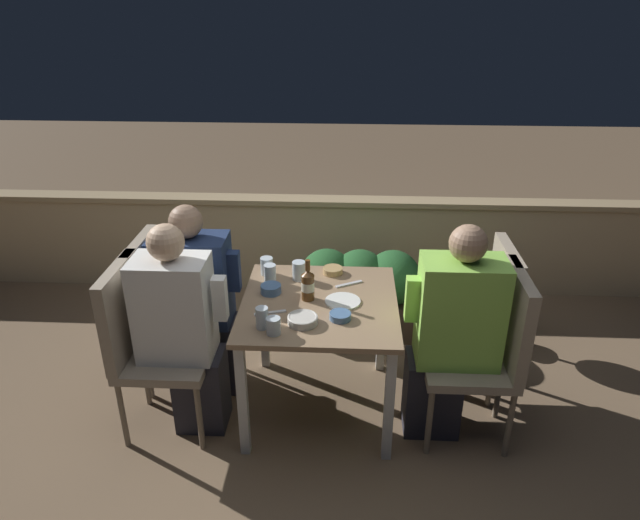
% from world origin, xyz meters
% --- Properties ---
extents(ground_plane, '(16.00, 16.00, 0.00)m').
position_xyz_m(ground_plane, '(0.00, 0.00, 0.00)').
color(ground_plane, '#7A6047').
extents(parapet_wall, '(9.00, 0.18, 0.78)m').
position_xyz_m(parapet_wall, '(0.00, 1.54, 0.39)').
color(parapet_wall, tan).
rests_on(parapet_wall, ground_plane).
extents(dining_table, '(0.85, 0.89, 0.72)m').
position_xyz_m(dining_table, '(0.00, 0.00, 0.62)').
color(dining_table, '#937556').
rests_on(dining_table, ground_plane).
extents(planter_hedge, '(0.85, 0.47, 0.62)m').
position_xyz_m(planter_hedge, '(0.24, 0.86, 0.35)').
color(planter_hedge, brown).
rests_on(planter_hedge, ground_plane).
extents(chair_left_near, '(0.48, 0.48, 0.98)m').
position_xyz_m(chair_left_near, '(-0.94, -0.18, 0.58)').
color(chair_left_near, gray).
rests_on(chair_left_near, ground_plane).
extents(person_white_polo, '(0.48, 0.26, 1.23)m').
position_xyz_m(person_white_polo, '(-0.72, -0.18, 0.62)').
color(person_white_polo, '#282833').
rests_on(person_white_polo, ground_plane).
extents(chair_left_far, '(0.48, 0.48, 0.98)m').
position_xyz_m(chair_left_far, '(-0.93, 0.18, 0.58)').
color(chair_left_far, gray).
rests_on(chair_left_far, ground_plane).
extents(person_navy_jumper, '(0.50, 0.26, 1.20)m').
position_xyz_m(person_navy_jumper, '(-0.72, 0.18, 0.60)').
color(person_navy_jumper, '#282833').
rests_on(person_navy_jumper, ground_plane).
extents(chair_right_near, '(0.48, 0.48, 0.98)m').
position_xyz_m(chair_right_near, '(0.92, -0.15, 0.58)').
color(chair_right_near, gray).
rests_on(chair_right_near, ground_plane).
extents(person_green_blouse, '(0.50, 0.26, 1.24)m').
position_xyz_m(person_green_blouse, '(0.70, -0.15, 0.62)').
color(person_green_blouse, '#282833').
rests_on(person_green_blouse, ground_plane).
extents(chair_right_far, '(0.48, 0.48, 0.98)m').
position_xyz_m(chair_right_far, '(0.94, 0.16, 0.58)').
color(chair_right_far, gray).
rests_on(chair_right_far, ground_plane).
extents(beer_bottle, '(0.07, 0.07, 0.24)m').
position_xyz_m(beer_bottle, '(-0.06, 0.02, 0.81)').
color(beer_bottle, brown).
rests_on(beer_bottle, dining_table).
extents(plate_0, '(0.20, 0.20, 0.01)m').
position_xyz_m(plate_0, '(0.13, -0.00, 0.72)').
color(plate_0, white).
rests_on(plate_0, dining_table).
extents(bowl_0, '(0.12, 0.12, 0.05)m').
position_xyz_m(bowl_0, '(-0.28, 0.08, 0.75)').
color(bowl_0, '#4C709E').
rests_on(bowl_0, dining_table).
extents(bowl_1, '(0.11, 0.11, 0.04)m').
position_xyz_m(bowl_1, '(0.12, -0.18, 0.74)').
color(bowl_1, '#4C709E').
rests_on(bowl_1, dining_table).
extents(bowl_2, '(0.12, 0.12, 0.04)m').
position_xyz_m(bowl_2, '(0.06, 0.35, 0.74)').
color(bowl_2, tan).
rests_on(bowl_2, dining_table).
extents(bowl_3, '(0.16, 0.16, 0.04)m').
position_xyz_m(bowl_3, '(-0.07, -0.23, 0.74)').
color(bowl_3, beige).
rests_on(bowl_3, dining_table).
extents(glass_cup_0, '(0.07, 0.07, 0.11)m').
position_xyz_m(glass_cup_0, '(-0.33, 0.32, 0.77)').
color(glass_cup_0, silver).
rests_on(glass_cup_0, dining_table).
extents(glass_cup_1, '(0.07, 0.07, 0.11)m').
position_xyz_m(glass_cup_1, '(-0.30, 0.22, 0.77)').
color(glass_cup_1, silver).
rests_on(glass_cup_1, dining_table).
extents(glass_cup_2, '(0.07, 0.07, 0.09)m').
position_xyz_m(glass_cup_2, '(-0.21, -0.33, 0.76)').
color(glass_cup_2, silver).
rests_on(glass_cup_2, dining_table).
extents(glass_cup_3, '(0.06, 0.06, 0.11)m').
position_xyz_m(glass_cup_3, '(-0.27, -0.28, 0.78)').
color(glass_cup_3, silver).
rests_on(glass_cup_3, dining_table).
extents(glass_cup_4, '(0.08, 0.08, 0.11)m').
position_xyz_m(glass_cup_4, '(-0.13, 0.26, 0.77)').
color(glass_cup_4, silver).
rests_on(glass_cup_4, dining_table).
extents(fork_0, '(0.17, 0.07, 0.01)m').
position_xyz_m(fork_0, '(-0.25, -0.14, 0.72)').
color(fork_0, silver).
rests_on(fork_0, dining_table).
extents(fork_1, '(0.16, 0.10, 0.01)m').
position_xyz_m(fork_1, '(0.16, 0.21, 0.72)').
color(fork_1, silver).
rests_on(fork_1, dining_table).
extents(potted_plant, '(0.31, 0.31, 0.63)m').
position_xyz_m(potted_plant, '(1.21, 0.76, 0.38)').
color(potted_plant, '#9E5638').
rests_on(potted_plant, ground_plane).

